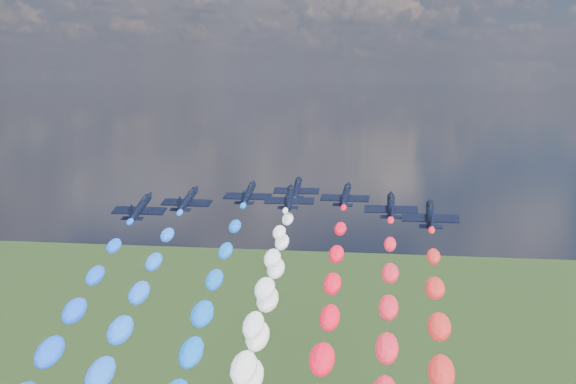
# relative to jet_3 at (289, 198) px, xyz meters

# --- Properties ---
(jet_0) EXTENTS (9.96, 13.56, 6.41)m
(jet_0) POSITION_rel_jet_3_xyz_m (-25.66, -14.66, 0.00)
(jet_0) COLOR black
(jet_1) EXTENTS (10.58, 14.00, 6.41)m
(jet_1) POSITION_rel_jet_3_xyz_m (-19.43, -5.07, 0.00)
(jet_1) COLOR black
(jet_2) EXTENTS (10.04, 13.61, 6.41)m
(jet_2) POSITION_rel_jet_3_xyz_m (-9.14, 4.11, 0.00)
(jet_2) COLOR black
(jet_3) EXTENTS (10.66, 14.05, 6.41)m
(jet_3) POSITION_rel_jet_3_xyz_m (0.00, 0.00, 0.00)
(jet_3) COLOR black
(jet_4) EXTENTS (10.04, 13.61, 6.41)m
(jet_4) POSITION_rel_jet_3_xyz_m (-0.24, 12.69, 0.00)
(jet_4) COLOR black
(jet_5) EXTENTS (10.60, 14.01, 6.41)m
(jet_5) POSITION_rel_jet_3_xyz_m (10.80, 4.70, 0.00)
(jet_5) COLOR black
(jet_6) EXTENTS (9.95, 13.55, 6.41)m
(jet_6) POSITION_rel_jet_3_xyz_m (20.01, -6.74, 0.00)
(jet_6) COLOR black
(jet_7) EXTENTS (10.13, 13.68, 6.41)m
(jet_7) POSITION_rel_jet_3_xyz_m (26.83, -14.38, 0.00)
(jet_7) COLOR black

